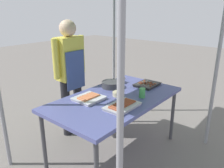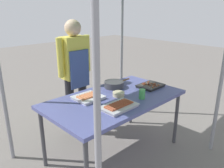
# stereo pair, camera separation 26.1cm
# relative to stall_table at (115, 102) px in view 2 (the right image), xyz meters

# --- Properties ---
(ground_plane) EXTENTS (18.00, 18.00, 0.00)m
(ground_plane) POSITION_rel_stall_table_xyz_m (0.00, 0.00, -0.70)
(ground_plane) COLOR #66605B
(stall_table) EXTENTS (1.60, 0.90, 0.75)m
(stall_table) POSITION_rel_stall_table_xyz_m (0.00, 0.00, 0.00)
(stall_table) COLOR #4C518C
(stall_table) RESTS_ON ground
(tray_grilled_sausages) EXTENTS (0.30, 0.28, 0.05)m
(tray_grilled_sausages) POSITION_rel_stall_table_xyz_m (-0.25, 0.18, 0.07)
(tray_grilled_sausages) COLOR silver
(tray_grilled_sausages) RESTS_ON stall_table
(tray_meat_skewers) EXTENTS (0.32, 0.25, 0.04)m
(tray_meat_skewers) POSITION_rel_stall_table_xyz_m (0.58, -0.07, 0.07)
(tray_meat_skewers) COLOR black
(tray_meat_skewers) RESTS_ON stall_table
(tray_pork_links) EXTENTS (0.38, 0.24, 0.05)m
(tray_pork_links) POSITION_rel_stall_table_xyz_m (-0.18, -0.24, 0.07)
(tray_pork_links) COLOR #ADADB2
(tray_pork_links) RESTS_ON stall_table
(cooking_wok) EXTENTS (0.41, 0.25, 0.08)m
(cooking_wok) POSITION_rel_stall_table_xyz_m (0.24, 0.25, 0.10)
(cooking_wok) COLOR #38383A
(cooking_wok) RESTS_ON stall_table
(condiment_bowl) EXTENTS (0.14, 0.14, 0.05)m
(condiment_bowl) POSITION_rel_stall_table_xyz_m (0.06, 0.00, 0.08)
(condiment_bowl) COLOR #BFB28C
(condiment_bowl) RESTS_ON stall_table
(drink_cup_near_edge) EXTENTS (0.07, 0.07, 0.11)m
(drink_cup_near_edge) POSITION_rel_stall_table_xyz_m (0.19, -0.24, 0.11)
(drink_cup_near_edge) COLOR #3F994C
(drink_cup_near_edge) RESTS_ON stall_table
(vendor_woman) EXTENTS (0.52, 0.23, 1.59)m
(vendor_woman) POSITION_rel_stall_table_xyz_m (0.03, 0.80, 0.24)
(vendor_woman) COLOR black
(vendor_woman) RESTS_ON ground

